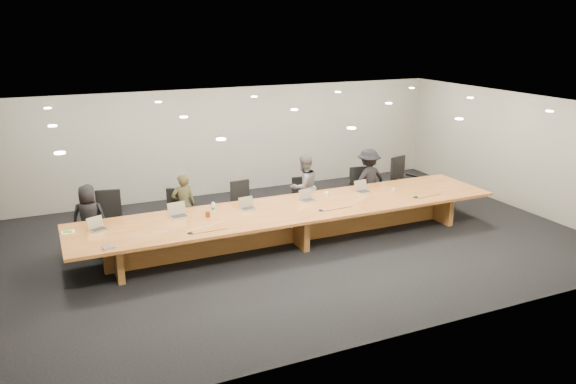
# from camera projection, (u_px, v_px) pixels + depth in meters

# --- Properties ---
(ground) EXTENTS (12.00, 12.00, 0.00)m
(ground) POSITION_uv_depth(u_px,v_px,m) (294.00, 241.00, 11.78)
(ground) COLOR black
(ground) RESTS_ON ground
(back_wall) EXTENTS (12.00, 0.02, 2.80)m
(back_wall) POSITION_uv_depth(u_px,v_px,m) (231.00, 141.00, 14.86)
(back_wall) COLOR #B9B6A9
(back_wall) RESTS_ON ground
(conference_table) EXTENTS (9.00, 1.80, 0.75)m
(conference_table) POSITION_uv_depth(u_px,v_px,m) (294.00, 218.00, 11.63)
(conference_table) COLOR brown
(conference_table) RESTS_ON ground
(chair_far_left) EXTENTS (0.71, 0.71, 1.17)m
(chair_far_left) POSITION_uv_depth(u_px,v_px,m) (109.00, 220.00, 11.32)
(chair_far_left) COLOR black
(chair_far_left) RESTS_ON ground
(chair_left) EXTENTS (0.69, 0.69, 1.06)m
(chair_left) POSITION_uv_depth(u_px,v_px,m) (177.00, 214.00, 11.83)
(chair_left) COLOR black
(chair_left) RESTS_ON ground
(chair_mid_left) EXTENTS (0.62, 0.62, 1.08)m
(chair_mid_left) POSITION_uv_depth(u_px,v_px,m) (245.00, 205.00, 12.39)
(chair_mid_left) COLOR black
(chair_mid_left) RESTS_ON ground
(chair_mid_right) EXTENTS (0.57, 0.57, 0.99)m
(chair_mid_right) POSITION_uv_depth(u_px,v_px,m) (303.00, 199.00, 12.98)
(chair_mid_right) COLOR black
(chair_mid_right) RESTS_ON ground
(chair_right) EXTENTS (0.61, 0.61, 1.06)m
(chair_right) POSITION_uv_depth(u_px,v_px,m) (361.00, 189.00, 13.62)
(chair_right) COLOR black
(chair_right) RESTS_ON ground
(chair_far_right) EXTENTS (0.76, 0.76, 1.20)m
(chair_far_right) POSITION_uv_depth(u_px,v_px,m) (405.00, 180.00, 14.10)
(chair_far_right) COLOR black
(chair_far_right) RESTS_ON ground
(person_a) EXTENTS (0.76, 0.60, 1.37)m
(person_a) POSITION_uv_depth(u_px,v_px,m) (89.00, 218.00, 11.14)
(person_a) COLOR black
(person_a) RESTS_ON ground
(person_b) EXTENTS (0.52, 0.35, 1.40)m
(person_b) POSITION_uv_depth(u_px,v_px,m) (184.00, 205.00, 11.86)
(person_b) COLOR #32301B
(person_b) RESTS_ON ground
(person_c) EXTENTS (0.85, 0.73, 1.52)m
(person_c) POSITION_uv_depth(u_px,v_px,m) (304.00, 187.00, 12.97)
(person_c) COLOR #545456
(person_c) RESTS_ON ground
(person_d) EXTENTS (1.04, 0.66, 1.52)m
(person_d) POSITION_uv_depth(u_px,v_px,m) (368.00, 180.00, 13.54)
(person_d) COLOR black
(person_d) RESTS_ON ground
(laptop_a) EXTENTS (0.37, 0.33, 0.24)m
(laptop_a) POSITION_uv_depth(u_px,v_px,m) (98.00, 224.00, 10.27)
(laptop_a) COLOR tan
(laptop_a) RESTS_ON conference_table
(laptop_b) EXTENTS (0.39, 0.31, 0.28)m
(laptop_b) POSITION_uv_depth(u_px,v_px,m) (179.00, 210.00, 10.94)
(laptop_b) COLOR #C0AF93
(laptop_b) RESTS_ON conference_table
(laptop_c) EXTENTS (0.33, 0.26, 0.24)m
(laptop_c) POSITION_uv_depth(u_px,v_px,m) (248.00, 203.00, 11.42)
(laptop_c) COLOR #B5A98A
(laptop_c) RESTS_ON conference_table
(laptop_d) EXTENTS (0.36, 0.29, 0.25)m
(laptop_d) POSITION_uv_depth(u_px,v_px,m) (308.00, 195.00, 11.95)
(laptop_d) COLOR #C2AD94
(laptop_d) RESTS_ON conference_table
(laptop_e) EXTENTS (0.37, 0.29, 0.26)m
(laptop_e) POSITION_uv_depth(u_px,v_px,m) (364.00, 187.00, 12.56)
(laptop_e) COLOR beige
(laptop_e) RESTS_ON conference_table
(water_bottle) EXTENTS (0.08, 0.08, 0.22)m
(water_bottle) POSITION_uv_depth(u_px,v_px,m) (213.00, 208.00, 11.17)
(water_bottle) COLOR silver
(water_bottle) RESTS_ON conference_table
(amber_mug) EXTENTS (0.10, 0.10, 0.11)m
(amber_mug) POSITION_uv_depth(u_px,v_px,m) (208.00, 214.00, 10.98)
(amber_mug) COLOR #683112
(amber_mug) RESTS_ON conference_table
(paper_cup_near) EXTENTS (0.09, 0.09, 0.09)m
(paper_cup_near) POSITION_uv_depth(u_px,v_px,m) (326.00, 194.00, 12.30)
(paper_cup_near) COLOR white
(paper_cup_near) RESTS_ON conference_table
(paper_cup_far) EXTENTS (0.09, 0.09, 0.08)m
(paper_cup_far) POSITION_uv_depth(u_px,v_px,m) (393.00, 190.00, 12.62)
(paper_cup_far) COLOR silver
(paper_cup_far) RESTS_ON conference_table
(notepad) EXTENTS (0.24, 0.20, 0.01)m
(notepad) POSITION_uv_depth(u_px,v_px,m) (68.00, 232.00, 10.18)
(notepad) COLOR white
(notepad) RESTS_ON conference_table
(lime_gadget) EXTENTS (0.16, 0.13, 0.02)m
(lime_gadget) POSITION_uv_depth(u_px,v_px,m) (68.00, 231.00, 10.16)
(lime_gadget) COLOR #57AD2E
(lime_gadget) RESTS_ON notepad
(av_box) EXTENTS (0.21, 0.17, 0.03)m
(av_box) POSITION_uv_depth(u_px,v_px,m) (108.00, 248.00, 9.46)
(av_box) COLOR #A7A7AC
(av_box) RESTS_ON conference_table
(mic_left) EXTENTS (0.13, 0.13, 0.03)m
(mic_left) POSITION_uv_depth(u_px,v_px,m) (190.00, 233.00, 10.13)
(mic_left) COLOR black
(mic_left) RESTS_ON conference_table
(mic_center) EXTENTS (0.13, 0.13, 0.03)m
(mic_center) POSITION_uv_depth(u_px,v_px,m) (321.00, 210.00, 11.36)
(mic_center) COLOR black
(mic_center) RESTS_ON conference_table
(mic_right) EXTENTS (0.16, 0.16, 0.03)m
(mic_right) POSITION_uv_depth(u_px,v_px,m) (416.00, 197.00, 12.21)
(mic_right) COLOR black
(mic_right) RESTS_ON conference_table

